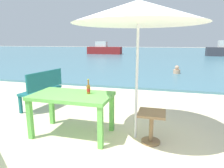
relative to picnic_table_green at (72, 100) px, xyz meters
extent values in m
cube|color=teal|center=(0.54, 28.72, -0.61)|extent=(120.00, 50.00, 0.08)
cube|color=#60B24C|center=(0.00, 0.00, 0.08)|extent=(1.40, 0.80, 0.06)
cube|color=#60B24C|center=(-0.64, -0.34, -0.30)|extent=(0.08, 0.08, 0.70)
cube|color=#60B24C|center=(0.64, -0.34, -0.30)|extent=(0.08, 0.08, 0.70)
cube|color=#60B24C|center=(-0.64, 0.34, -0.30)|extent=(0.08, 0.08, 0.70)
cube|color=#60B24C|center=(0.64, 0.34, -0.30)|extent=(0.08, 0.08, 0.70)
cylinder|color=brown|center=(0.27, 0.11, 0.19)|extent=(0.06, 0.06, 0.16)
cone|color=brown|center=(0.27, 0.11, 0.27)|extent=(0.06, 0.06, 0.03)
cylinder|color=brown|center=(0.27, 0.11, 0.32)|extent=(0.03, 0.03, 0.09)
cylinder|color=red|center=(0.27, 0.11, 0.18)|extent=(0.07, 0.07, 0.05)
cylinder|color=gold|center=(0.27, 0.11, 0.37)|extent=(0.03, 0.03, 0.01)
cylinder|color=silver|center=(1.12, 0.17, 0.50)|extent=(0.04, 0.04, 2.30)
cone|color=white|center=(1.12, 0.17, 1.47)|extent=(2.10, 2.10, 0.36)
cube|color=olive|center=(1.40, 0.06, -0.13)|extent=(0.44, 0.44, 0.04)
cylinder|color=olive|center=(1.40, 0.06, -0.40)|extent=(0.07, 0.07, 0.50)
cylinder|color=olive|center=(1.40, 0.06, -0.64)|extent=(0.32, 0.32, 0.03)
cube|color=#196066|center=(-1.46, 1.19, -0.20)|extent=(0.54, 1.24, 0.05)
cube|color=#196066|center=(-1.30, 1.17, 0.08)|extent=(0.22, 1.19, 0.44)
cube|color=#196066|center=(-1.52, 1.76, -0.44)|extent=(0.06, 0.06, 0.42)
cube|color=#196066|center=(-1.68, 0.67, -0.44)|extent=(0.06, 0.06, 0.42)
cube|color=#196066|center=(-1.24, 1.72, -0.44)|extent=(0.06, 0.06, 0.42)
cube|color=#196066|center=(-1.41, 0.63, -0.44)|extent=(0.06, 0.06, 0.42)
cylinder|color=tan|center=(2.15, 7.34, -0.47)|extent=(0.34, 0.34, 0.20)
sphere|color=tan|center=(2.15, 7.34, -0.27)|extent=(0.21, 0.21, 0.21)
cube|color=maroon|center=(-6.12, 21.66, -0.12)|extent=(4.41, 1.20, 0.90)
cube|color=silver|center=(-6.52, 21.66, 0.68)|extent=(1.40, 0.90, 0.70)
camera|label=1|loc=(1.56, -3.06, 1.02)|focal=31.68mm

